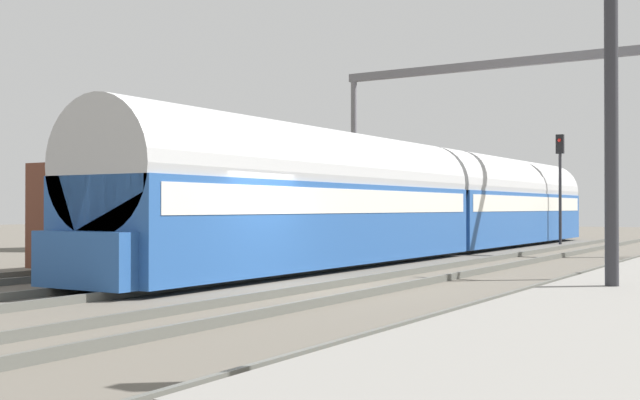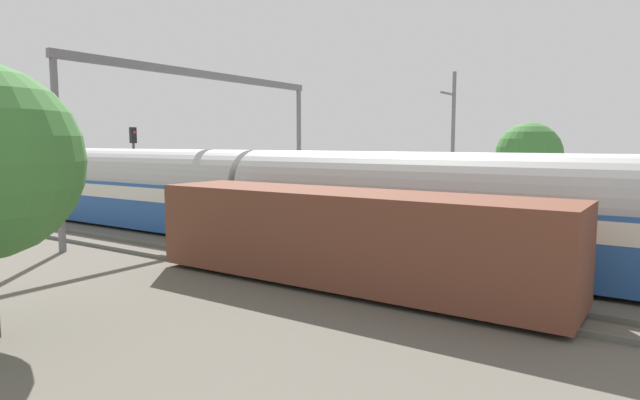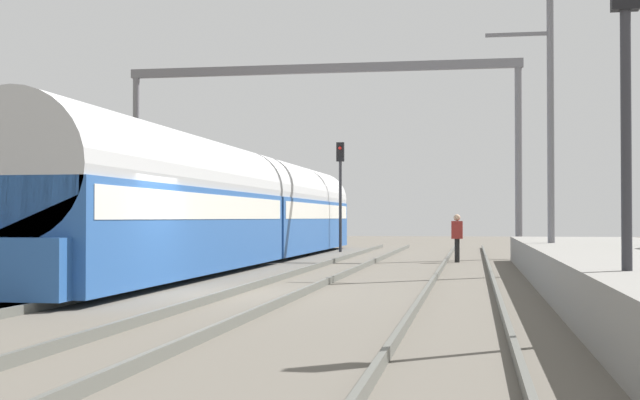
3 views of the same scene
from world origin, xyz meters
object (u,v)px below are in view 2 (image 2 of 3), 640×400
object	(u,v)px
person_crossing	(320,201)
freight_car	(347,238)
railway_signal_far	(134,160)
catenary_gantry	(206,111)
passenger_train	(255,197)

from	to	relation	value
person_crossing	freight_car	bearing A→B (deg)	38.24
railway_signal_far	freight_car	bearing A→B (deg)	-108.19
freight_car	person_crossing	xyz separation A→B (m)	(11.43, 8.76, -0.44)
person_crossing	catenary_gantry	size ratio (longest dim) A/B	0.11
passenger_train	person_crossing	size ratio (longest dim) A/B	18.99
person_crossing	railway_signal_far	size ratio (longest dim) A/B	0.34
freight_car	catenary_gantry	xyz separation A→B (m)	(5.88, 11.93, 4.41)
catenary_gantry	freight_car	bearing A→B (deg)	-116.24
person_crossing	catenary_gantry	bearing A→B (deg)	-28.98
passenger_train	catenary_gantry	distance (m)	6.55
freight_car	catenary_gantry	distance (m)	14.01
passenger_train	catenary_gantry	xyz separation A→B (m)	(1.96, 4.87, 3.91)
person_crossing	passenger_train	bearing A→B (deg)	13.56
railway_signal_far	catenary_gantry	size ratio (longest dim) A/B	0.32
railway_signal_far	person_crossing	bearing A→B (deg)	-58.15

